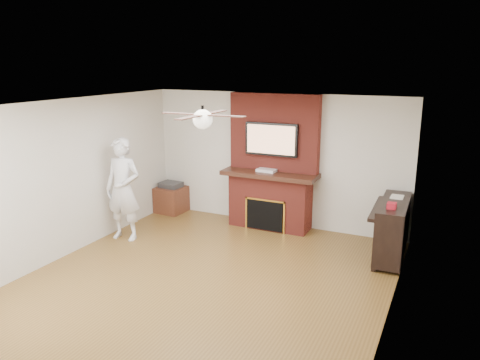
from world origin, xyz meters
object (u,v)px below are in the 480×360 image
at_px(fireplace, 272,175).
at_px(person, 123,189).
at_px(side_table, 171,198).
at_px(piano, 392,228).

bearing_deg(fireplace, person, -141.14).
bearing_deg(person, side_table, 88.14).
relative_size(fireplace, piano, 1.75).
xyz_separation_m(side_table, piano, (4.47, -0.48, 0.21)).
bearing_deg(side_table, person, -83.06).
xyz_separation_m(fireplace, piano, (2.27, -0.55, -0.50)).
xyz_separation_m(fireplace, person, (-2.10, -1.69, -0.09)).
distance_m(side_table, piano, 4.50).
height_order(fireplace, piano, fireplace).
relative_size(fireplace, person, 1.38).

